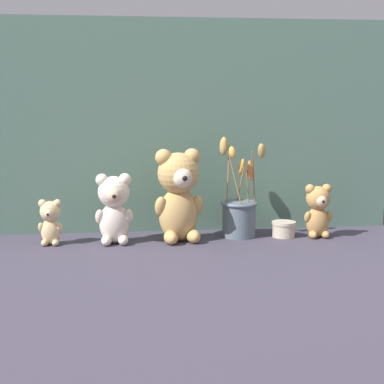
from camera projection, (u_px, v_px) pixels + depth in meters
The scene contains 8 objects.
ground_plane at pixel (193, 242), 1.79m from camera, with size 4.00×4.00×0.00m, color #3D3847.
backdrop_wall at pixel (187, 126), 1.90m from camera, with size 1.35×0.02×0.69m.
teddy_bear_large at pixel (179, 193), 1.78m from camera, with size 0.16×0.14×0.28m.
teddy_bear_medium at pixel (114, 207), 1.75m from camera, with size 0.11×0.11×0.21m.
teddy_bear_small at pixel (318, 210), 1.84m from camera, with size 0.09×0.09×0.17m.
teddy_bear_tiny at pixel (50, 221), 1.74m from camera, with size 0.07×0.07×0.14m.
flower_vase at pixel (239, 212), 1.85m from camera, with size 0.15×0.13×0.32m.
decorative_tin_tall at pixel (284, 229), 1.85m from camera, with size 0.08×0.08×0.05m.
Camera 1 is at (-0.19, -1.74, 0.43)m, focal length 55.00 mm.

